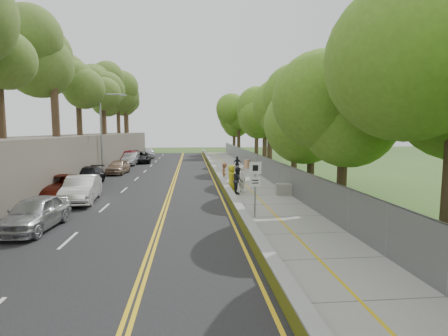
# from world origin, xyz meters

# --- Properties ---
(ground) EXTENTS (140.00, 140.00, 0.00)m
(ground) POSITION_xyz_m (0.00, 0.00, 0.00)
(ground) COLOR #33511E
(ground) RESTS_ON ground
(road) EXTENTS (11.20, 66.00, 0.04)m
(road) POSITION_xyz_m (-5.40, 15.00, 0.02)
(road) COLOR black
(road) RESTS_ON ground
(sidewalk) EXTENTS (4.20, 66.00, 0.05)m
(sidewalk) POSITION_xyz_m (2.55, 15.00, 0.03)
(sidewalk) COLOR gray
(sidewalk) RESTS_ON ground
(jersey_barrier) EXTENTS (0.42, 66.00, 0.60)m
(jersey_barrier) POSITION_xyz_m (0.25, 15.00, 0.30)
(jersey_barrier) COLOR #CFE118
(jersey_barrier) RESTS_ON ground
(rock_embankment) EXTENTS (5.00, 66.00, 4.00)m
(rock_embankment) POSITION_xyz_m (-13.50, 15.00, 2.00)
(rock_embankment) COLOR #595147
(rock_embankment) RESTS_ON ground
(chainlink_fence) EXTENTS (0.04, 66.00, 2.00)m
(chainlink_fence) POSITION_xyz_m (4.65, 15.00, 1.00)
(chainlink_fence) COLOR slate
(chainlink_fence) RESTS_ON ground
(trees_embankment) EXTENTS (6.40, 66.00, 13.00)m
(trees_embankment) POSITION_xyz_m (-13.00, 15.00, 10.50)
(trees_embankment) COLOR #58782C
(trees_embankment) RESTS_ON rock_embankment
(trees_fenceside) EXTENTS (7.00, 66.00, 14.00)m
(trees_fenceside) POSITION_xyz_m (7.00, 15.00, 7.00)
(trees_fenceside) COLOR #598924
(trees_fenceside) RESTS_ON ground
(streetlight) EXTENTS (2.52, 0.22, 8.00)m
(streetlight) POSITION_xyz_m (-10.46, 14.00, 4.64)
(streetlight) COLOR gray
(streetlight) RESTS_ON ground
(signpost) EXTENTS (0.62, 0.09, 3.10)m
(signpost) POSITION_xyz_m (1.05, -3.02, 1.96)
(signpost) COLOR gray
(signpost) RESTS_ON sidewalk
(construction_barrel) EXTENTS (0.60, 0.60, 0.99)m
(construction_barrel) POSITION_xyz_m (4.30, 19.83, 0.54)
(construction_barrel) COLOR #DE5900
(construction_barrel) RESTS_ON sidewalk
(concrete_block) EXTENTS (1.26, 1.02, 0.76)m
(concrete_block) POSITION_xyz_m (4.21, 3.00, 0.43)
(concrete_block) COLOR gray
(concrete_block) RESTS_ON sidewalk
(car_0) EXTENTS (2.07, 4.56, 1.52)m
(car_0) POSITION_xyz_m (-9.20, -4.27, 0.80)
(car_0) COLOR #AFB0B5
(car_0) RESTS_ON road
(car_1) EXTENTS (2.19, 5.09, 1.63)m
(car_1) POSITION_xyz_m (-9.00, 1.83, 0.86)
(car_1) COLOR white
(car_1) RESTS_ON road
(car_2) EXTENTS (3.06, 5.80, 1.56)m
(car_2) POSITION_xyz_m (-10.60, 3.03, 0.82)
(car_2) COLOR #621A0E
(car_2) RESTS_ON road
(car_3) EXTENTS (2.25, 5.07, 1.44)m
(car_3) POSITION_xyz_m (-10.60, 8.87, 0.76)
(car_3) COLOR black
(car_3) RESTS_ON road
(car_4) EXTENTS (2.04, 4.40, 1.46)m
(car_4) POSITION_xyz_m (-9.63, 15.94, 0.77)
(car_4) COLOR tan
(car_4) RESTS_ON road
(car_5) EXTENTS (1.75, 4.70, 1.54)m
(car_5) POSITION_xyz_m (-9.87, 25.14, 0.81)
(car_5) COLOR #B4B7BB
(car_5) RESTS_ON road
(car_6) EXTENTS (2.99, 5.70, 1.53)m
(car_6) POSITION_xyz_m (-9.00, 27.95, 0.81)
(car_6) COLOR black
(car_6) RESTS_ON road
(car_7) EXTENTS (2.75, 5.94, 1.68)m
(car_7) POSITION_xyz_m (-10.60, 26.77, 0.88)
(car_7) COLOR maroon
(car_7) RESTS_ON road
(car_8) EXTENTS (2.37, 4.90, 1.61)m
(car_8) POSITION_xyz_m (-9.00, 36.32, 0.85)
(car_8) COLOR silver
(car_8) RESTS_ON road
(painter_0) EXTENTS (0.85, 1.08, 1.93)m
(painter_0) POSITION_xyz_m (0.75, 4.74, 1.02)
(painter_0) COLOR gold
(painter_0) RESTS_ON sidewalk
(painter_1) EXTENTS (0.70, 0.82, 1.92)m
(painter_1) POSITION_xyz_m (1.45, 4.26, 1.01)
(painter_1) COLOR white
(painter_1) RESTS_ON sidewalk
(painter_2) EXTENTS (0.77, 0.96, 1.89)m
(painter_2) POSITION_xyz_m (1.07, 3.64, 1.00)
(painter_2) COLOR black
(painter_2) RESTS_ON sidewalk
(painter_3) EXTENTS (0.63, 1.04, 1.57)m
(painter_3) POSITION_xyz_m (0.75, 10.10, 0.83)
(painter_3) COLOR brown
(painter_3) RESTS_ON sidewalk
(person_far) EXTENTS (0.96, 0.45, 1.60)m
(person_far) POSITION_xyz_m (2.80, 17.03, 0.85)
(person_far) COLOR black
(person_far) RESTS_ON sidewalk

